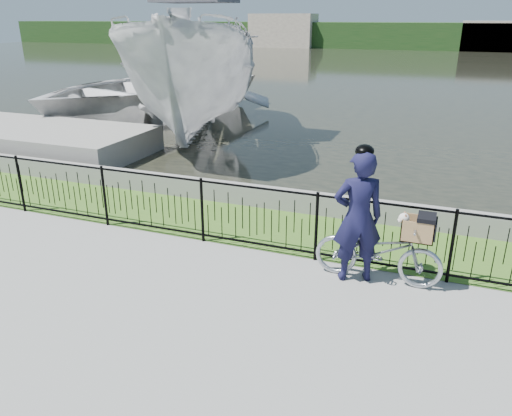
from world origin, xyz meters
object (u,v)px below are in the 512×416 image
at_px(bicycle_rig, 379,250).
at_px(cyclist, 358,216).
at_px(boat_near, 198,74).
at_px(boat_far, 148,90).

bearing_deg(bicycle_rig, cyclist, -167.62).
distance_m(boat_near, boat_far, 4.55).
height_order(bicycle_rig, boat_far, boat_far).
relative_size(bicycle_rig, cyclist, 0.90).
relative_size(boat_near, boat_far, 0.94).
distance_m(cyclist, boat_near, 9.74).
height_order(bicycle_rig, boat_near, boat_near).
relative_size(bicycle_rig, boat_far, 0.16).
bearing_deg(bicycle_rig, boat_near, 132.29).
relative_size(bicycle_rig, boat_near, 0.17).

